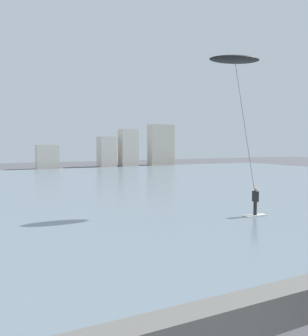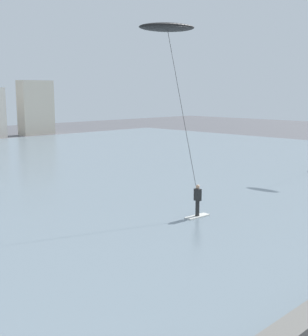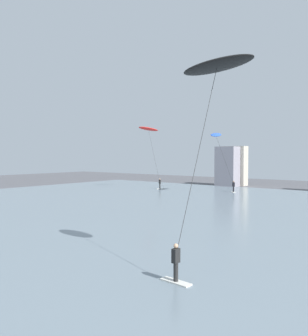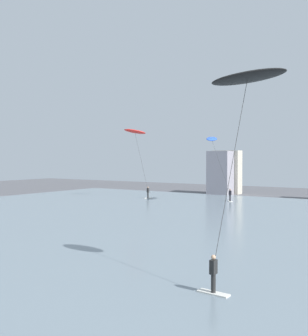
{
  "view_description": "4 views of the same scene",
  "coord_description": "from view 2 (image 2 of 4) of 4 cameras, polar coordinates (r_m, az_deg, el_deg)",
  "views": [
    {
      "loc": [
        -10.73,
        -1.5,
        4.27
      ],
      "look_at": [
        -2.6,
        14.63,
        3.0
      ],
      "focal_mm": 37.32,
      "sensor_mm": 36.0,
      "label": 1
    },
    {
      "loc": [
        -13.63,
        -0.42,
        6.27
      ],
      "look_at": [
        2.39,
        15.65,
        2.46
      ],
      "focal_mm": 48.52,
      "sensor_mm": 36.0,
      "label": 2
    },
    {
      "loc": [
        11.57,
        1.72,
        5.42
      ],
      "look_at": [
        1.91,
        14.04,
        4.86
      ],
      "focal_mm": 37.22,
      "sensor_mm": 36.0,
      "label": 3
    },
    {
      "loc": [
        10.58,
        -1.82,
        5.79
      ],
      "look_at": [
        -0.37,
        14.8,
        5.33
      ],
      "focal_mm": 43.11,
      "sensor_mm": 36.0,
      "label": 4
    }
  ],
  "objects": [
    {
      "name": "kitesurfer_black",
      "position": [
        24.12,
        1.99,
        15.8
      ],
      "size": [
        3.8,
        3.58,
        9.82
      ],
      "color": "silver",
      "rests_on": "water_bay"
    }
  ]
}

